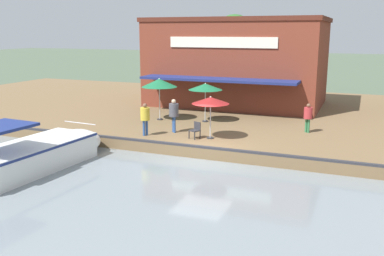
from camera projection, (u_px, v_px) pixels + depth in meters
ground_plane at (202, 161)px, 20.13m from camera, size 220.00×220.00×0.00m
quay_deck at (257, 114)px, 30.01m from camera, size 22.00×56.00×0.60m
quay_edge_fender at (202, 147)px, 20.08m from camera, size 0.20×50.40×0.10m
waterfront_restaurant at (238, 62)px, 31.86m from camera, size 9.53×12.56×6.31m
patio_umbrella_mid_patio_right at (211, 101)px, 21.46m from camera, size 1.90×1.90×2.18m
patio_umbrella_far_corner at (205, 87)px, 25.50m from camera, size 2.03×2.03×2.36m
patio_umbrella_by_entrance at (159, 83)px, 26.05m from camera, size 2.18×2.18×2.58m
cafe_chair_far_corner_seat at (196, 129)px, 21.78m from camera, size 0.58×0.58×0.85m
person_at_quay_edge at (174, 111)px, 22.98m from camera, size 0.51×0.51×1.82m
person_near_entrance at (308, 115)px, 22.97m from camera, size 0.45×0.45×1.59m
person_mid_patio at (145, 115)px, 22.27m from camera, size 0.48×0.48×1.71m
motorboat_fourth_along at (41, 152)px, 18.94m from camera, size 7.43×2.87×2.26m
tree_downstream_bank at (232, 37)px, 36.20m from camera, size 3.77×3.59×6.79m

